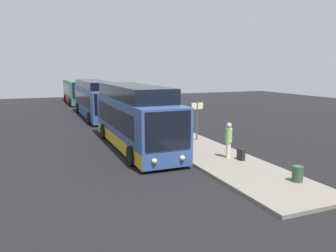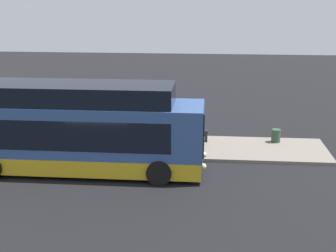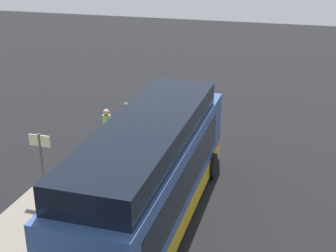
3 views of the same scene
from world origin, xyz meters
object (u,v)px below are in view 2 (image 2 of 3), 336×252
bus_lead (74,132)px  suitcase (203,136)px  trash_bin (276,136)px  passenger_boarding (191,124)px  sign_post (101,108)px  passenger_waiting (147,132)px

bus_lead → suitcase: size_ratio=13.07×
suitcase → trash_bin: bearing=4.2°
trash_bin → passenger_boarding: bearing=-171.3°
passenger_boarding → suitcase: bearing=-28.4°
suitcase → passenger_boarding: bearing=-147.0°
bus_lead → trash_bin: bus_lead is taller
suitcase → bus_lead: bearing=-142.9°
suitcase → sign_post: bearing=178.6°
passenger_boarding → passenger_waiting: (-1.99, -1.29, -0.12)m
trash_bin → suitcase: bearing=-175.8°
passenger_waiting → trash_bin: bearing=156.2°
bus_lead → trash_bin: bearing=25.6°
sign_post → trash_bin: bearing=0.9°
passenger_waiting → trash_bin: 6.50m
passenger_waiting → passenger_boarding: bearing=171.8°
sign_post → trash_bin: 8.82m
passenger_waiting → trash_bin: passenger_waiting is taller
passenger_boarding → passenger_waiting: bearing=151.5°
suitcase → trash_bin: suitcase is taller
passenger_boarding → suitcase: 1.02m
sign_post → passenger_waiting: bearing=-35.2°
passenger_waiting → suitcase: 3.13m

